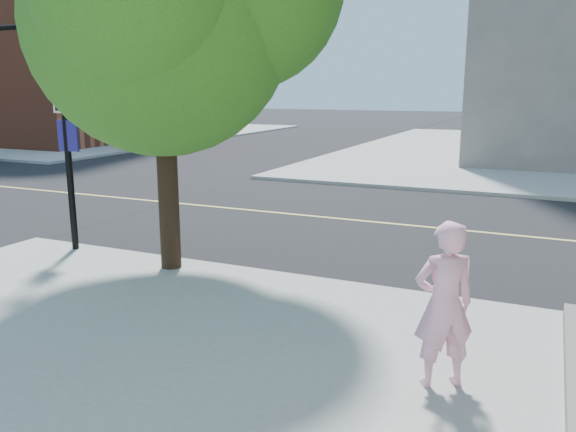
% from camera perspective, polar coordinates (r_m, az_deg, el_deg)
% --- Properties ---
extents(ground, '(140.00, 140.00, 0.00)m').
position_cam_1_polar(ground, '(11.82, -19.99, -3.04)').
color(ground, black).
rests_on(ground, ground).
extents(road_ew, '(140.00, 9.00, 0.01)m').
position_cam_1_polar(road_ew, '(15.26, -8.23, 0.97)').
color(road_ew, black).
rests_on(road_ew, ground).
extents(sidewalk_nw, '(26.00, 25.00, 0.12)m').
position_cam_1_polar(sidewalk_nw, '(43.02, -22.24, 7.57)').
color(sidewalk_nw, '#9B9B99').
rests_on(sidewalk_nw, ground).
extents(church, '(15.20, 12.00, 14.40)m').
position_cam_1_polar(church, '(38.56, -23.83, 17.62)').
color(church, brown).
rests_on(church, sidewalk_nw).
extents(man_on_phone, '(0.73, 0.66, 1.66)m').
position_cam_1_polar(man_on_phone, '(5.88, 14.96, -8.36)').
color(man_on_phone, '#F0A6C6').
rests_on(man_on_phone, sidewalk_se).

